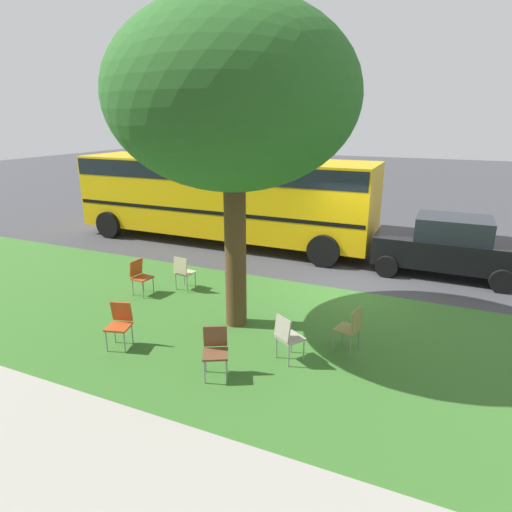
{
  "coord_description": "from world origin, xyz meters",
  "views": [
    {
      "loc": [
        -1.95,
        10.5,
        4.2
      ],
      "look_at": [
        2.08,
        1.33,
        0.98
      ],
      "focal_mm": 30.32,
      "sensor_mm": 36.0,
      "label": 1
    }
  ],
  "objects_px": {
    "street_tree": "(233,98)",
    "school_bus": "(222,192)",
    "chair_4": "(183,270)",
    "chair_5": "(140,274)",
    "chair_0": "(287,335)",
    "chair_3": "(351,326)",
    "chair_2": "(215,348)",
    "parked_car": "(447,246)",
    "chair_1": "(120,321)"
  },
  "relations": [
    {
      "from": "street_tree",
      "to": "school_bus",
      "type": "bearing_deg",
      "value": -59.56
    },
    {
      "from": "chair_4",
      "to": "school_bus",
      "type": "relative_size",
      "value": 0.08
    },
    {
      "from": "street_tree",
      "to": "chair_5",
      "type": "height_order",
      "value": "street_tree"
    },
    {
      "from": "chair_0",
      "to": "chair_3",
      "type": "height_order",
      "value": "same"
    },
    {
      "from": "chair_5",
      "to": "street_tree",
      "type": "bearing_deg",
      "value": 170.53
    },
    {
      "from": "chair_2",
      "to": "chair_5",
      "type": "distance_m",
      "value": 4.16
    },
    {
      "from": "chair_0",
      "to": "chair_4",
      "type": "relative_size",
      "value": 1.0
    },
    {
      "from": "parked_car",
      "to": "chair_2",
      "type": "bearing_deg",
      "value": 63.74
    },
    {
      "from": "chair_0",
      "to": "chair_2",
      "type": "distance_m",
      "value": 1.32
    },
    {
      "from": "chair_2",
      "to": "chair_5",
      "type": "xyz_separation_m",
      "value": [
        3.42,
        -2.37,
        0.0
      ]
    },
    {
      "from": "chair_4",
      "to": "chair_5",
      "type": "height_order",
      "value": "same"
    },
    {
      "from": "chair_1",
      "to": "chair_4",
      "type": "xyz_separation_m",
      "value": [
        0.47,
        -2.91,
        0.0
      ]
    },
    {
      "from": "chair_3",
      "to": "school_bus",
      "type": "xyz_separation_m",
      "value": [
        5.76,
        -5.8,
        1.24
      ]
    },
    {
      "from": "school_bus",
      "to": "chair_2",
      "type": "bearing_deg",
      "value": 117.11
    },
    {
      "from": "chair_5",
      "to": "chair_1",
      "type": "bearing_deg",
      "value": 119.87
    },
    {
      "from": "chair_3",
      "to": "chair_2",
      "type": "bearing_deg",
      "value": 41.57
    },
    {
      "from": "chair_0",
      "to": "chair_5",
      "type": "relative_size",
      "value": 1.0
    },
    {
      "from": "street_tree",
      "to": "chair_2",
      "type": "xyz_separation_m",
      "value": [
        -0.54,
        1.89,
        -4.02
      ]
    },
    {
      "from": "chair_5",
      "to": "chair_3",
      "type": "bearing_deg",
      "value": 172.81
    },
    {
      "from": "chair_4",
      "to": "chair_2",
      "type": "bearing_deg",
      "value": 130.46
    },
    {
      "from": "street_tree",
      "to": "chair_0",
      "type": "bearing_deg",
      "value": 146.65
    },
    {
      "from": "chair_2",
      "to": "chair_4",
      "type": "bearing_deg",
      "value": -49.54
    },
    {
      "from": "chair_3",
      "to": "street_tree",
      "type": "bearing_deg",
      "value": -4.49
    },
    {
      "from": "chair_1",
      "to": "parked_car",
      "type": "bearing_deg",
      "value": -129.22
    },
    {
      "from": "chair_1",
      "to": "chair_3",
      "type": "bearing_deg",
      "value": -158.86
    },
    {
      "from": "chair_0",
      "to": "parked_car",
      "type": "relative_size",
      "value": 0.24
    },
    {
      "from": "chair_5",
      "to": "school_bus",
      "type": "height_order",
      "value": "school_bus"
    },
    {
      "from": "chair_2",
      "to": "chair_3",
      "type": "relative_size",
      "value": 1.0
    },
    {
      "from": "street_tree",
      "to": "chair_0",
      "type": "height_order",
      "value": "street_tree"
    },
    {
      "from": "chair_2",
      "to": "school_bus",
      "type": "height_order",
      "value": "school_bus"
    },
    {
      "from": "chair_3",
      "to": "chair_5",
      "type": "height_order",
      "value": "same"
    },
    {
      "from": "chair_0",
      "to": "chair_1",
      "type": "xyz_separation_m",
      "value": [
        3.08,
        0.78,
        0.0
      ]
    },
    {
      "from": "chair_1",
      "to": "chair_5",
      "type": "bearing_deg",
      "value": -60.13
    },
    {
      "from": "chair_4",
      "to": "school_bus",
      "type": "xyz_separation_m",
      "value": [
        1.24,
        -4.45,
        1.24
      ]
    },
    {
      "from": "chair_2",
      "to": "chair_3",
      "type": "xyz_separation_m",
      "value": [
        -1.92,
        -1.7,
        0.0
      ]
    },
    {
      "from": "chair_1",
      "to": "chair_5",
      "type": "distance_m",
      "value": 2.58
    },
    {
      "from": "chair_4",
      "to": "school_bus",
      "type": "distance_m",
      "value": 4.79
    },
    {
      "from": "chair_4",
      "to": "parked_car",
      "type": "relative_size",
      "value": 0.24
    },
    {
      "from": "chair_3",
      "to": "school_bus",
      "type": "bearing_deg",
      "value": -45.22
    },
    {
      "from": "street_tree",
      "to": "chair_0",
      "type": "xyz_separation_m",
      "value": [
        -1.49,
        0.98,
        -4.02
      ]
    },
    {
      "from": "chair_1",
      "to": "chair_4",
      "type": "bearing_deg",
      "value": -80.92
    },
    {
      "from": "school_bus",
      "to": "chair_4",
      "type": "bearing_deg",
      "value": 105.57
    },
    {
      "from": "chair_4",
      "to": "parked_car",
      "type": "distance_m",
      "value": 7.18
    },
    {
      "from": "chair_0",
      "to": "school_bus",
      "type": "height_order",
      "value": "school_bus"
    },
    {
      "from": "chair_4",
      "to": "chair_3",
      "type": "bearing_deg",
      "value": 163.39
    },
    {
      "from": "chair_5",
      "to": "parked_car",
      "type": "xyz_separation_m",
      "value": [
        -6.84,
        -4.57,
        0.32
      ]
    },
    {
      "from": "school_bus",
      "to": "parked_car",
      "type": "bearing_deg",
      "value": 175.64
    },
    {
      "from": "chair_3",
      "to": "chair_5",
      "type": "bearing_deg",
      "value": -7.19
    },
    {
      "from": "school_bus",
      "to": "chair_3",
      "type": "bearing_deg",
      "value": 134.78
    },
    {
      "from": "chair_1",
      "to": "chair_4",
      "type": "relative_size",
      "value": 1.0
    }
  ]
}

